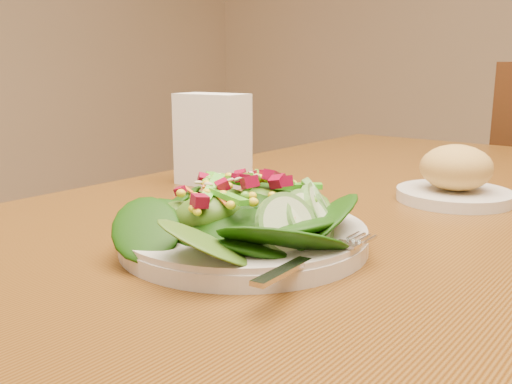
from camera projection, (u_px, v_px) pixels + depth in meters
dining_table at (405, 287)px, 0.74m from camera, size 0.90×1.40×0.75m
salad_plate at (250, 223)px, 0.57m from camera, size 0.26×0.25×0.07m
bread_plate at (455, 178)px, 0.77m from camera, size 0.15×0.15×0.08m
napkin_holder at (212, 137)px, 0.87m from camera, size 0.11×0.07×0.14m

